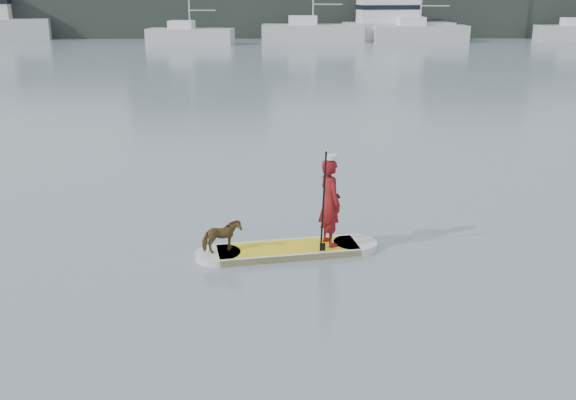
{
  "coord_description": "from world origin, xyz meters",
  "views": [
    {
      "loc": [
        -2.07,
        -12.05,
        4.5
      ],
      "look_at": [
        -1.92,
        -1.47,
        1.0
      ],
      "focal_mm": 40.0,
      "sensor_mm": 36.0,
      "label": 1
    }
  ],
  "objects_px": {
    "dog": "(222,237)",
    "paddleboard": "(288,250)",
    "paddler": "(330,202)",
    "motor_yacht_a": "(394,22)",
    "sailboat_c": "(190,35)",
    "sailboat_d": "(312,31)",
    "sailboat_e": "(419,32)"
  },
  "relations": [
    {
      "from": "paddler",
      "to": "sailboat_e",
      "type": "bearing_deg",
      "value": -35.4
    },
    {
      "from": "sailboat_c",
      "to": "motor_yacht_a",
      "type": "distance_m",
      "value": 18.27
    },
    {
      "from": "paddler",
      "to": "motor_yacht_a",
      "type": "height_order",
      "value": "motor_yacht_a"
    },
    {
      "from": "sailboat_c",
      "to": "sailboat_d",
      "type": "height_order",
      "value": "sailboat_d"
    },
    {
      "from": "sailboat_d",
      "to": "motor_yacht_a",
      "type": "xyz_separation_m",
      "value": [
        7.41,
        1.26,
        0.7
      ]
    },
    {
      "from": "paddler",
      "to": "motor_yacht_a",
      "type": "xyz_separation_m",
      "value": [
        9.46,
        48.82,
        0.73
      ]
    },
    {
      "from": "dog",
      "to": "motor_yacht_a",
      "type": "relative_size",
      "value": 0.07
    },
    {
      "from": "sailboat_c",
      "to": "motor_yacht_a",
      "type": "bearing_deg",
      "value": 17.29
    },
    {
      "from": "paddleboard",
      "to": "dog",
      "type": "height_order",
      "value": "dog"
    },
    {
      "from": "paddler",
      "to": "paddleboard",
      "type": "bearing_deg",
      "value": 78.5
    },
    {
      "from": "sailboat_c",
      "to": "sailboat_d",
      "type": "xyz_separation_m",
      "value": [
        10.46,
        2.49,
        0.17
      ]
    },
    {
      "from": "dog",
      "to": "sailboat_d",
      "type": "relative_size",
      "value": 0.05
    },
    {
      "from": "sailboat_c",
      "to": "paddleboard",
      "type": "bearing_deg",
      "value": -74.94
    },
    {
      "from": "paddleboard",
      "to": "paddler",
      "type": "relative_size",
      "value": 2.07
    },
    {
      "from": "paddleboard",
      "to": "sailboat_c",
      "type": "distance_m",
      "value": 45.86
    },
    {
      "from": "paddler",
      "to": "motor_yacht_a",
      "type": "relative_size",
      "value": 0.16
    },
    {
      "from": "paddleboard",
      "to": "sailboat_e",
      "type": "xyz_separation_m",
      "value": [
        12.13,
        47.11,
        0.79
      ]
    },
    {
      "from": "paddleboard",
      "to": "motor_yacht_a",
      "type": "xyz_separation_m",
      "value": [
        10.2,
        48.96,
        1.58
      ]
    },
    {
      "from": "dog",
      "to": "paddleboard",
      "type": "bearing_deg",
      "value": -104.9
    },
    {
      "from": "paddleboard",
      "to": "motor_yacht_a",
      "type": "relative_size",
      "value": 0.33
    },
    {
      "from": "paddler",
      "to": "dog",
      "type": "xyz_separation_m",
      "value": [
        -1.9,
        -0.34,
        -0.5
      ]
    },
    {
      "from": "dog",
      "to": "sailboat_e",
      "type": "relative_size",
      "value": 0.06
    },
    {
      "from": "dog",
      "to": "sailboat_d",
      "type": "distance_m",
      "value": 48.08
    },
    {
      "from": "paddler",
      "to": "dog",
      "type": "bearing_deg",
      "value": 78.5
    },
    {
      "from": "motor_yacht_a",
      "to": "paddler",
      "type": "bearing_deg",
      "value": -107.58
    },
    {
      "from": "sailboat_c",
      "to": "sailboat_e",
      "type": "relative_size",
      "value": 0.87
    },
    {
      "from": "dog",
      "to": "motor_yacht_a",
      "type": "distance_m",
      "value": 50.48
    },
    {
      "from": "paddler",
      "to": "sailboat_c",
      "type": "relative_size",
      "value": 0.15
    },
    {
      "from": "paddler",
      "to": "sailboat_d",
      "type": "relative_size",
      "value": 0.12
    },
    {
      "from": "sailboat_e",
      "to": "sailboat_d",
      "type": "bearing_deg",
      "value": 174.58
    },
    {
      "from": "paddleboard",
      "to": "paddler",
      "type": "bearing_deg",
      "value": 0.0
    },
    {
      "from": "sailboat_d",
      "to": "motor_yacht_a",
      "type": "relative_size",
      "value": 1.31
    }
  ]
}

